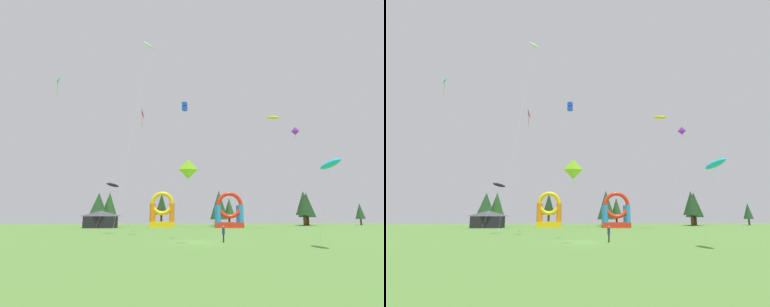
{
  "view_description": "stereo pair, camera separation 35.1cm",
  "coord_description": "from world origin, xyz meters",
  "views": [
    {
      "loc": [
        -1.76,
        -32.48,
        2.95
      ],
      "look_at": [
        0.0,
        8.59,
        11.16
      ],
      "focal_mm": 28.12,
      "sensor_mm": 36.0,
      "label": 1
    },
    {
      "loc": [
        -1.41,
        -32.5,
        2.95
      ],
      "look_at": [
        0.0,
        8.59,
        11.16
      ],
      "focal_mm": 28.12,
      "sensor_mm": 36.0,
      "label": 2
    }
  ],
  "objects": [
    {
      "name": "ground_plane",
      "position": [
        0.0,
        0.0,
        0.0
      ],
      "size": [
        120.0,
        120.0,
        0.0
      ],
      "primitive_type": "plane",
      "color": "#548438"
    },
    {
      "name": "kite_yellow_parafoil",
      "position": [
        16.52,
        23.02,
        21.33
      ],
      "size": [
        5.07,
        2.31,
        21.84
      ],
      "color": "yellow",
      "rests_on": "ground_plane"
    },
    {
      "name": "kite_blue_box",
      "position": [
        -1.17,
        1.46,
        15.34
      ],
      "size": [
        3.09,
        6.07,
        15.93
      ],
      "color": "blue",
      "rests_on": "ground_plane"
    },
    {
      "name": "kite_cyan_parafoil",
      "position": [
        11.43,
        -7.1,
        7.18
      ],
      "size": [
        1.4,
        4.39,
        7.77
      ],
      "color": "#19B7CC",
      "rests_on": "ground_plane"
    },
    {
      "name": "kite_black_parafoil",
      "position": [
        -11.67,
        12.84,
        7.11
      ],
      "size": [
        2.92,
        3.51,
        7.61
      ],
      "color": "black",
      "rests_on": "ground_plane"
    },
    {
      "name": "kite_lime_diamond",
      "position": [
        -0.87,
        -2.92,
        7.17
      ],
      "size": [
        2.28,
        1.9,
        7.89
      ],
      "color": "#8CD826",
      "rests_on": "ground_plane"
    },
    {
      "name": "kite_green_diamond",
      "position": [
        -19.8,
        9.66,
        21.86
      ],
      "size": [
        0.86,
        4.04,
        22.7
      ],
      "color": "green",
      "rests_on": "ground_plane"
    },
    {
      "name": "kite_white_parafoil",
      "position": [
        -6.1,
        5.01,
        25.35
      ],
      "size": [
        3.9,
        4.46,
        25.8
      ],
      "color": "white",
      "rests_on": "ground_plane"
    },
    {
      "name": "kite_red_diamond",
      "position": [
        -8.01,
        15.05,
        18.89
      ],
      "size": [
        4.27,
        4.97,
        19.65
      ],
      "color": "red",
      "rests_on": "ground_plane"
    },
    {
      "name": "kite_purple_diamond",
      "position": [
        17.48,
        15.14,
        16.22
      ],
      "size": [
        2.86,
        6.28,
        16.86
      ],
      "color": "purple",
      "rests_on": "ground_plane"
    },
    {
      "name": "person_far_side",
      "position": [
        2.9,
        -0.37,
        0.99
      ],
      "size": [
        0.36,
        0.36,
        1.66
      ],
      "rotation": [
        0.0,
        0.0,
        1.23
      ],
      "color": "black",
      "rests_on": "ground_plane"
    },
    {
      "name": "inflatable_red_slide",
      "position": [
        -5.4,
        34.4,
        2.86
      ],
      "size": [
        5.29,
        3.86,
        7.62
      ],
      "color": "yellow",
      "rests_on": "ground_plane"
    },
    {
      "name": "inflatable_blue_arch",
      "position": [
        8.9,
        32.09,
        2.75
      ],
      "size": [
        5.78,
        3.69,
        7.46
      ],
      "color": "red",
      "rests_on": "ground_plane"
    },
    {
      "name": "festival_tent",
      "position": [
        -18.0,
        32.15,
        1.76
      ],
      "size": [
        6.47,
        3.15,
        3.52
      ],
      "color": "black",
      "rests_on": "ground_plane"
    },
    {
      "name": "tree_row_0",
      "position": [
        -21.21,
        42.09,
        4.85
      ],
      "size": [
        4.8,
        4.8,
        7.92
      ],
      "color": "#4C331E",
      "rests_on": "ground_plane"
    },
    {
      "name": "tree_row_1",
      "position": [
        -19.15,
        44.47,
        5.08
      ],
      "size": [
        4.03,
        4.03,
        8.14
      ],
      "color": "#4C331E",
      "rests_on": "ground_plane"
    },
    {
      "name": "tree_row_2",
      "position": [
        -5.99,
        41.9,
        5.14
      ],
      "size": [
        2.92,
        2.92,
        7.76
      ],
      "color": "#4C331E",
      "rests_on": "ground_plane"
    },
    {
      "name": "tree_row_3",
      "position": [
        8.03,
        41.91,
        4.97
      ],
      "size": [
        4.38,
        4.38,
        8.46
      ],
      "color": "#4C331E",
      "rests_on": "ground_plane"
    },
    {
      "name": "tree_row_4",
      "position": [
        10.84,
        43.62,
        4.42
      ],
      "size": [
        2.77,
        2.77,
        6.77
      ],
      "color": "#4C331E",
      "rests_on": "ground_plane"
    },
    {
      "name": "tree_row_5",
      "position": [
        28.93,
        41.17,
        5.39
      ],
      "size": [
        4.02,
        4.02,
        8.36
      ],
      "color": "#4C331E",
      "rests_on": "ground_plane"
    },
    {
      "name": "tree_row_6",
      "position": [
        31.07,
        44.59,
        5.1
      ],
      "size": [
        4.34,
        4.34,
        8.27
      ],
      "color": "#4C331E",
      "rests_on": "ground_plane"
    },
    {
      "name": "tree_row_7",
      "position": [
        44.94,
        44.47,
        3.53
      ],
      "size": [
        2.35,
        2.35,
        5.57
      ],
      "color": "#4C331E",
      "rests_on": "ground_plane"
    }
  ]
}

